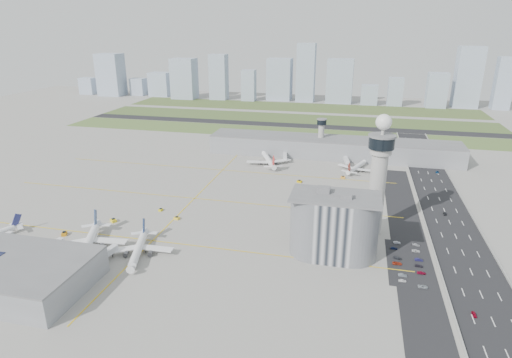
% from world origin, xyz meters
% --- Properties ---
extents(ground, '(1000.00, 1000.00, 0.00)m').
position_xyz_m(ground, '(0.00, 0.00, 0.00)').
color(ground, '#A09D95').
extents(grass_strip_0, '(480.00, 50.00, 0.08)m').
position_xyz_m(grass_strip_0, '(-20.00, 225.00, 0.04)').
color(grass_strip_0, '#4D652F').
rests_on(grass_strip_0, ground).
extents(grass_strip_1, '(480.00, 60.00, 0.08)m').
position_xyz_m(grass_strip_1, '(-20.00, 300.00, 0.04)').
color(grass_strip_1, '#415227').
rests_on(grass_strip_1, ground).
extents(grass_strip_2, '(480.00, 70.00, 0.08)m').
position_xyz_m(grass_strip_2, '(-20.00, 380.00, 0.04)').
color(grass_strip_2, '#475D2C').
rests_on(grass_strip_2, ground).
extents(runway, '(480.00, 22.00, 0.10)m').
position_xyz_m(runway, '(-20.00, 262.00, 0.06)').
color(runway, black).
rests_on(runway, ground).
extents(highway, '(28.00, 500.00, 0.10)m').
position_xyz_m(highway, '(115.00, 0.00, 0.05)').
color(highway, black).
rests_on(highway, ground).
extents(barrier_left, '(0.60, 500.00, 1.20)m').
position_xyz_m(barrier_left, '(101.00, 0.00, 0.60)').
color(barrier_left, '#9E9E99').
rests_on(barrier_left, ground).
extents(barrier_right, '(0.60, 500.00, 1.20)m').
position_xyz_m(barrier_right, '(129.00, 0.00, 0.60)').
color(barrier_right, '#9E9E99').
rests_on(barrier_right, ground).
extents(landside_road, '(18.00, 260.00, 0.08)m').
position_xyz_m(landside_road, '(90.00, -10.00, 0.04)').
color(landside_road, black).
rests_on(landside_road, ground).
extents(parking_lot, '(20.00, 44.00, 0.10)m').
position_xyz_m(parking_lot, '(88.00, -22.00, 0.05)').
color(parking_lot, black).
rests_on(parking_lot, ground).
extents(taxiway_line_h_0, '(260.00, 0.60, 0.01)m').
position_xyz_m(taxiway_line_h_0, '(-40.00, -30.00, 0.01)').
color(taxiway_line_h_0, yellow).
rests_on(taxiway_line_h_0, ground).
extents(taxiway_line_h_1, '(260.00, 0.60, 0.01)m').
position_xyz_m(taxiway_line_h_1, '(-40.00, 30.00, 0.01)').
color(taxiway_line_h_1, yellow).
rests_on(taxiway_line_h_1, ground).
extents(taxiway_line_h_2, '(260.00, 0.60, 0.01)m').
position_xyz_m(taxiway_line_h_2, '(-40.00, 90.00, 0.01)').
color(taxiway_line_h_2, yellow).
rests_on(taxiway_line_h_2, ground).
extents(taxiway_line_v, '(0.60, 260.00, 0.01)m').
position_xyz_m(taxiway_line_v, '(-40.00, 30.00, 0.01)').
color(taxiway_line_v, yellow).
rests_on(taxiway_line_v, ground).
extents(control_tower, '(14.00, 14.00, 64.50)m').
position_xyz_m(control_tower, '(72.00, 8.00, 35.04)').
color(control_tower, '#ADAAA5').
rests_on(control_tower, ground).
extents(secondary_tower, '(8.60, 8.60, 31.90)m').
position_xyz_m(secondary_tower, '(30.00, 150.00, 18.80)').
color(secondary_tower, '#ADAAA5').
rests_on(secondary_tower, ground).
extents(admin_building, '(42.00, 24.00, 33.50)m').
position_xyz_m(admin_building, '(51.99, -22.00, 15.30)').
color(admin_building, '#B2B2B7').
rests_on(admin_building, ground).
extents(terminal_pier, '(210.00, 32.00, 15.80)m').
position_xyz_m(terminal_pier, '(40.00, 148.00, 7.90)').
color(terminal_pier, gray).
rests_on(terminal_pier, ground).
extents(airplane_near_b, '(51.97, 55.71, 12.54)m').
position_xyz_m(airplane_near_b, '(-66.86, -45.38, 6.27)').
color(airplane_near_b, white).
rests_on(airplane_near_b, ground).
extents(airplane_near_c, '(44.58, 48.53, 11.24)m').
position_xyz_m(airplane_near_c, '(-39.68, -45.53, 5.62)').
color(airplane_near_c, white).
rests_on(airplane_near_c, ground).
extents(airplane_far_a, '(50.76, 54.17, 12.10)m').
position_xyz_m(airplane_far_a, '(-8.38, 113.88, 6.05)').
color(airplane_far_a, white).
rests_on(airplane_far_a, ground).
extents(airplane_far_b, '(40.59, 43.74, 9.94)m').
position_xyz_m(airplane_far_b, '(61.55, 113.21, 4.97)').
color(airplane_far_b, white).
rests_on(airplane_far_b, ground).
extents(jet_bridge_near_1, '(5.39, 14.31, 5.70)m').
position_xyz_m(jet_bridge_near_1, '(-83.00, -61.00, 2.85)').
color(jet_bridge_near_1, silver).
rests_on(jet_bridge_near_1, ground).
extents(jet_bridge_near_2, '(5.39, 14.31, 5.70)m').
position_xyz_m(jet_bridge_near_2, '(-53.00, -61.00, 2.85)').
color(jet_bridge_near_2, silver).
rests_on(jet_bridge_near_2, ground).
extents(jet_bridge_far_0, '(5.39, 14.31, 5.70)m').
position_xyz_m(jet_bridge_far_0, '(2.00, 132.00, 2.85)').
color(jet_bridge_far_0, silver).
rests_on(jet_bridge_far_0, ground).
extents(jet_bridge_far_1, '(5.39, 14.31, 5.70)m').
position_xyz_m(jet_bridge_far_1, '(52.00, 132.00, 2.85)').
color(jet_bridge_far_1, silver).
rests_on(jet_bridge_far_1, ground).
extents(tug_0, '(3.86, 4.40, 2.13)m').
position_xyz_m(tug_0, '(-88.86, -35.15, 1.07)').
color(tug_0, orange).
rests_on(tug_0, ground).
extents(tug_1, '(4.46, 4.22, 2.14)m').
position_xyz_m(tug_1, '(-72.22, -14.09, 1.07)').
color(tug_1, yellow).
rests_on(tug_1, ground).
extents(tug_2, '(3.57, 2.87, 1.82)m').
position_xyz_m(tug_2, '(-38.33, -2.44, 0.91)').
color(tug_2, yellow).
rests_on(tug_2, ground).
extents(tug_3, '(2.12, 2.90, 1.60)m').
position_xyz_m(tug_3, '(-52.68, 6.58, 0.80)').
color(tug_3, yellow).
rests_on(tug_3, ground).
extents(tug_4, '(3.76, 3.09, 1.88)m').
position_xyz_m(tug_4, '(22.17, 76.00, 0.94)').
color(tug_4, '#CFA601').
rests_on(tug_4, ground).
extents(tug_5, '(3.41, 2.54, 1.85)m').
position_xyz_m(tug_5, '(52.13, 92.29, 0.92)').
color(tug_5, orange).
rests_on(tug_5, ground).
extents(car_lot_0, '(3.45, 1.72, 1.13)m').
position_xyz_m(car_lot_0, '(83.74, -39.58, 0.56)').
color(car_lot_0, white).
rests_on(car_lot_0, ground).
extents(car_lot_1, '(3.78, 1.32, 1.25)m').
position_xyz_m(car_lot_1, '(84.17, -35.13, 0.62)').
color(car_lot_1, slate).
rests_on(car_lot_1, ground).
extents(car_lot_2, '(4.54, 2.44, 1.21)m').
position_xyz_m(car_lot_2, '(82.57, -24.97, 0.61)').
color(car_lot_2, '#A72D16').
rests_on(car_lot_2, ground).
extents(car_lot_3, '(4.11, 2.21, 1.13)m').
position_xyz_m(car_lot_3, '(83.06, -19.82, 0.57)').
color(car_lot_3, '#23252B').
rests_on(car_lot_3, ground).
extents(car_lot_4, '(3.47, 1.44, 1.18)m').
position_xyz_m(car_lot_4, '(82.06, -10.16, 0.59)').
color(car_lot_4, '#132151').
rests_on(car_lot_4, ground).
extents(car_lot_5, '(3.59, 1.63, 1.14)m').
position_xyz_m(car_lot_5, '(83.84, -3.54, 0.57)').
color(car_lot_5, silver).
rests_on(car_lot_5, ground).
extents(car_lot_6, '(4.16, 1.99, 1.15)m').
position_xyz_m(car_lot_6, '(91.93, -42.38, 0.57)').
color(car_lot_6, '#A0AAB1').
rests_on(car_lot_6, ground).
extents(car_lot_7, '(3.93, 1.71, 1.13)m').
position_xyz_m(car_lot_7, '(92.66, -31.02, 0.56)').
color(car_lot_7, maroon).
rests_on(car_lot_7, ground).
extents(car_lot_8, '(3.68, 1.70, 1.22)m').
position_xyz_m(car_lot_8, '(92.22, -24.87, 0.61)').
color(car_lot_8, '#25222D').
rests_on(car_lot_8, ground).
extents(car_lot_9, '(3.93, 1.52, 1.27)m').
position_xyz_m(car_lot_9, '(92.85, -19.20, 0.64)').
color(car_lot_9, '#1C1A4E').
rests_on(car_lot_9, ground).
extents(car_lot_10, '(4.00, 1.90, 1.10)m').
position_xyz_m(car_lot_10, '(92.46, -10.48, 0.55)').
color(car_lot_10, silver).
rests_on(car_lot_10, ground).
extents(car_lot_11, '(4.01, 2.04, 1.12)m').
position_xyz_m(car_lot_11, '(93.25, -3.90, 0.56)').
color(car_lot_11, '#A4A6AB').
rests_on(car_lot_11, ground).
extents(car_hw_0, '(1.64, 3.55, 1.18)m').
position_xyz_m(car_hw_0, '(108.81, -57.64, 0.59)').
color(car_hw_0, maroon).
rests_on(car_hw_0, ground).
extents(car_hw_1, '(1.59, 3.99, 1.29)m').
position_xyz_m(car_hw_1, '(114.05, 40.45, 0.65)').
color(car_hw_1, black).
rests_on(car_hw_1, ground).
extents(car_hw_2, '(2.43, 4.62, 1.24)m').
position_xyz_m(car_hw_2, '(121.78, 122.02, 0.62)').
color(car_hw_2, navy).
rests_on(car_hw_2, ground).
extents(car_hw_4, '(1.84, 3.61, 1.18)m').
position_xyz_m(car_hw_4, '(107.11, 182.18, 0.59)').
color(car_hw_4, slate).
rests_on(car_hw_4, ground).
extents(skyline_bldg_0, '(24.05, 19.24, 26.50)m').
position_xyz_m(skyline_bldg_0, '(-377.77, 421.70, 13.25)').
color(skyline_bldg_0, '#9EADC1').
rests_on(skyline_bldg_0, ground).
extents(skyline_bldg_1, '(37.63, 30.10, 65.60)m').
position_xyz_m(skyline_bldg_1, '(-331.22, 417.61, 32.80)').
color(skyline_bldg_1, '#9EADC1').
rests_on(skyline_bldg_1, ground).
extents(skyline_bldg_2, '(22.81, 18.25, 26.79)m').
position_xyz_m(skyline_bldg_2, '(-291.25, 430.16, 13.39)').
color(skyline_bldg_2, '#9EADC1').
rests_on(skyline_bldg_2, ground).
extents(skyline_bldg_3, '(32.30, 25.84, 36.93)m').
position_xyz_m(skyline_bldg_3, '(-252.58, 431.35, 18.47)').
color(skyline_bldg_3, '#9EADC1').
rests_on(skyline_bldg_3, ground).
extents(skyline_bldg_4, '(35.81, 28.65, 60.36)m').
position_xyz_m(skyline_bldg_4, '(-204.47, 415.19, 30.18)').
color(skyline_bldg_4, '#9EADC1').
rests_on(skyline_bldg_4, ground).
extents(skyline_bldg_5, '(25.49, 20.39, 66.89)m').
position_xyz_m(skyline_bldg_5, '(-150.11, 419.66, 33.44)').
color(skyline_bldg_5, '#9EADC1').
rests_on(skyline_bldg_5, ground).
extents(skyline_bldg_6, '(20.04, 16.03, 45.20)m').
position_xyz_m(skyline_bldg_6, '(-102.68, 417.90, 22.60)').
color(skyline_bldg_6, '#9EADC1').
rests_on(skyline_bldg_6, ground).
extents(skyline_bldg_7, '(35.76, 28.61, 61.22)m').
position_xyz_m(skyline_bldg_7, '(-59.44, 436.89, 30.61)').
color(skyline_bldg_7, '#9EADC1').
rests_on(skyline_bldg_7, ground).
extents(skyline_bldg_8, '(26.33, 21.06, 83.39)m').
position_xyz_m(skyline_bldg_8, '(-19.42, 431.56, 41.69)').
color(skyline_bldg_8, '#9EADC1').
rests_on(skyline_bldg_8, ground).
extents(skyline_bldg_9, '(36.96, 29.57, 62.11)m').
position_xyz_m(skyline_bldg_9, '(30.27, 432.32, 31.06)').
color(skyline_bldg_9, '#9EADC1').
rests_on(skyline_bldg_9, ground).
extents(skyline_bldg_10, '(23.01, 18.41, 27.75)m').
position_xyz_m(skyline_bldg_10, '(73.27, 423.68, 13.87)').
color(skyline_bldg_10, '#9EADC1').
rests_on(skyline_bldg_10, ground).
extents(skyline_bldg_11, '(20.22, 16.18, 38.97)m').
position_xyz_m(skyline_bldg_11, '(108.28, 423.34, 19.48)').
color(skyline_bldg_11, '#9EADC1').
rests_on(skyline_bldg_11, ground).
extents(skyline_bldg_12, '(26.14, 20.92, 46.89)m').
position_xyz_m(skyline_bldg_12, '(162.17, 421.29, 23.44)').
color(skyline_bldg_12, '#9EADC1').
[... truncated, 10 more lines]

